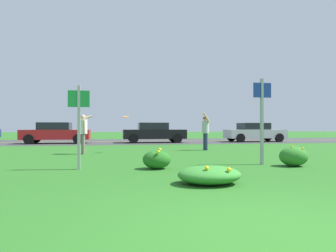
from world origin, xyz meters
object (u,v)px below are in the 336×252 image
Objects in this scene: person_catcher_red_cap_gray_shirt at (205,130)px; car_black_center_right at (154,132)px; sign_post_near_path at (79,118)px; car_red_center_left at (56,133)px; car_silver_rightmost at (254,132)px; person_thrower_white_shirt at (83,130)px; sign_post_by_roadside at (262,113)px; frisbee_orange at (126,117)px.

person_catcher_red_cap_gray_shirt reaches higher than car_black_center_right.
sign_post_near_path is 14.07m from car_red_center_left.
car_red_center_left is (-3.07, 13.71, -0.62)m from sign_post_near_path.
sign_post_near_path is at bearing -77.39° from car_red_center_left.
car_black_center_right and car_silver_rightmost have the same top height.
sign_post_by_roadside is at bearing -39.18° from person_thrower_white_shirt.
person_catcher_red_cap_gray_shirt is 11.39m from car_red_center_left.
person_thrower_white_shirt is 0.37× the size of car_red_center_left.
person_catcher_red_cap_gray_shirt is at bearing 48.50° from sign_post_near_path.
sign_post_by_roadside is (5.30, 0.16, 0.21)m from sign_post_near_path.
car_silver_rightmost is at bearing 39.99° from frisbee_orange.
car_silver_rightmost is at bearing 0.00° from car_black_center_right.
frisbee_orange is 8.89m from car_black_center_right.
frisbee_orange is at bearing 127.78° from sign_post_by_roadside.
car_black_center_right is at bearing 180.00° from car_silver_rightmost.
car_silver_rightmost is (11.59, 13.71, -0.62)m from sign_post_near_path.
sign_post_near_path is at bearing -105.32° from car_black_center_right.
frisbee_orange is (1.41, 5.17, 0.22)m from sign_post_near_path.
frisbee_orange reaches higher than car_red_center_left.
person_thrower_white_shirt is 9.85m from car_black_center_right.
car_black_center_right is (2.34, 8.54, -0.84)m from frisbee_orange.
sign_post_near_path is 0.86× the size of sign_post_by_roadside.
sign_post_by_roadside is at bearing -90.15° from person_catcher_red_cap_gray_shirt.
frisbee_orange is at bearing 74.72° from sign_post_near_path.
sign_post_near_path is at bearing -85.73° from person_thrower_white_shirt.
sign_post_near_path reaches higher than frisbee_orange.
sign_post_by_roadside is 5.87m from person_catcher_red_cap_gray_shirt.
frisbee_orange is (-3.88, 5.01, 0.01)m from sign_post_by_roadside.
person_catcher_red_cap_gray_shirt is 9.95m from car_silver_rightmost.
car_black_center_right is (3.76, 13.71, -0.62)m from sign_post_near_path.
person_catcher_red_cap_gray_shirt reaches higher than person_thrower_white_shirt.
frisbee_orange is 0.06× the size of car_black_center_right.
car_red_center_left is 1.00× the size of car_silver_rightmost.
frisbee_orange is (-3.90, -0.83, 0.58)m from person_catcher_red_cap_gray_shirt.
person_thrower_white_shirt reaches higher than car_silver_rightmost.
sign_post_by_roadside is 14.96m from car_silver_rightmost.
frisbee_orange is 9.68m from car_red_center_left.
car_black_center_right is 1.00× the size of car_silver_rightmost.
sign_post_near_path is at bearing -130.21° from car_silver_rightmost.
person_thrower_white_shirt is 6.06× the size of frisbee_orange.
car_red_center_left is at bearing 106.87° from person_thrower_white_shirt.
person_catcher_red_cap_gray_shirt is (5.67, 1.23, 0.00)m from person_thrower_white_shirt.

